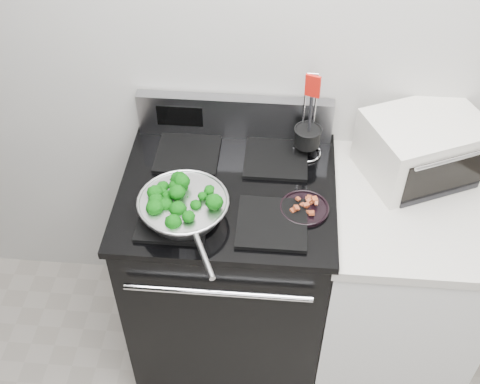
# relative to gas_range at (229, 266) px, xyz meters

# --- Properties ---
(back_wall) EXTENTS (4.00, 0.02, 2.70)m
(back_wall) POSITION_rel_gas_range_xyz_m (0.30, 0.34, 0.86)
(back_wall) COLOR beige
(back_wall) RESTS_ON ground
(gas_range) EXTENTS (0.79, 0.69, 1.13)m
(gas_range) POSITION_rel_gas_range_xyz_m (0.00, 0.00, 0.00)
(gas_range) COLOR black
(gas_range) RESTS_ON floor
(counter) EXTENTS (0.62, 0.68, 0.92)m
(counter) POSITION_rel_gas_range_xyz_m (0.68, -0.00, -0.03)
(counter) COLOR white
(counter) RESTS_ON floor
(skillet) EXTENTS (0.32, 0.48, 0.07)m
(skillet) POSITION_rel_gas_range_xyz_m (-0.13, -0.16, 0.51)
(skillet) COLOR silver
(skillet) RESTS_ON gas_range
(broccoli_pile) EXTENTS (0.25, 0.25, 0.09)m
(broccoli_pile) POSITION_rel_gas_range_xyz_m (-0.14, -0.16, 0.53)
(broccoli_pile) COLOR black
(broccoli_pile) RESTS_ON skillet
(bacon_plate) EXTENTS (0.17, 0.17, 0.04)m
(bacon_plate) POSITION_rel_gas_range_xyz_m (0.28, -0.09, 0.48)
(bacon_plate) COLOR black
(bacon_plate) RESTS_ON gas_range
(utensil_holder) EXTENTS (0.12, 0.12, 0.37)m
(utensil_holder) POSITION_rel_gas_range_xyz_m (0.28, 0.21, 0.53)
(utensil_holder) COLOR silver
(utensil_holder) RESTS_ON gas_range
(toaster_oven) EXTENTS (0.50, 0.45, 0.24)m
(toaster_oven) POSITION_rel_gas_range_xyz_m (0.71, 0.18, 0.55)
(toaster_oven) COLOR silver
(toaster_oven) RESTS_ON counter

